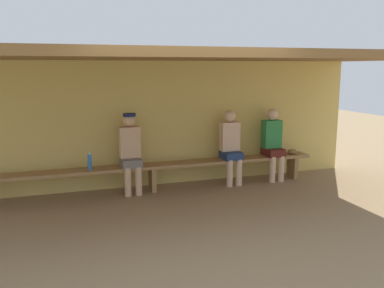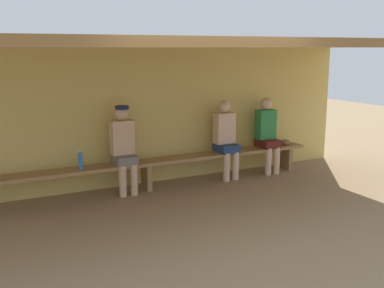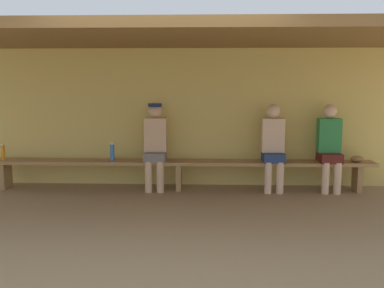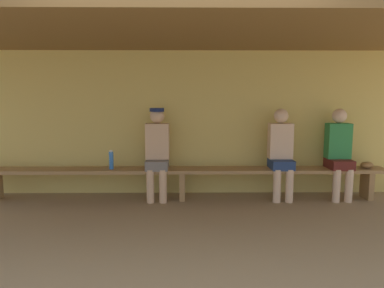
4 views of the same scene
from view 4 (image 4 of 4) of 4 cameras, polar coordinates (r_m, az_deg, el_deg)
ground_plane at (r=3.90m, az=-1.91°, el=-15.22°), size 24.00×24.00×0.00m
back_wall at (r=5.61m, az=-1.53°, el=3.40°), size 8.00×0.20×2.20m
dugout_roof at (r=4.36m, az=-1.85°, el=17.50°), size 8.00×2.80×0.12m
bench at (r=5.26m, az=-1.57°, el=-4.73°), size 6.00×0.36×0.46m
player_in_blue at (r=5.22m, az=-5.58°, el=-0.85°), size 0.34×0.42×1.34m
player_leftmost at (r=5.38m, az=14.05°, el=-0.98°), size 0.34×0.42×1.34m
player_middle at (r=5.66m, az=22.48°, el=-0.92°), size 0.34×0.42×1.34m
water_bottle_clear at (r=5.32m, az=-12.79°, el=-2.53°), size 0.06×0.06×0.28m
baseball_glove_worn at (r=5.88m, az=26.18°, el=-3.02°), size 0.29×0.29×0.09m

